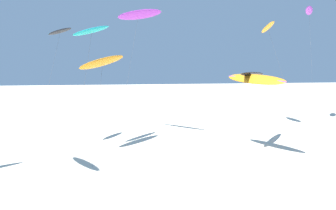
% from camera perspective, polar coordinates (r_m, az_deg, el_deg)
% --- Properties ---
extents(flying_kite_0, '(6.65, 10.17, 17.27)m').
position_cam_1_polar(flying_kite_0, '(48.10, -5.02, 14.92)').
color(flying_kite_0, purple).
rests_on(flying_kite_0, ground).
extents(flying_kite_1, '(4.91, 10.70, 19.51)m').
position_cam_1_polar(flying_kite_1, '(64.22, 22.70, 14.46)').
color(flying_kite_1, purple).
rests_on(flying_kite_1, ground).
extents(flying_kite_3, '(6.23, 8.24, 9.19)m').
position_cam_1_polar(flying_kite_3, '(42.25, 14.11, 5.08)').
color(flying_kite_3, black).
rests_on(flying_kite_3, ground).
extents(flying_kite_5, '(5.14, 12.05, 8.98)m').
position_cam_1_polar(flying_kite_5, '(39.32, 14.51, 4.26)').
color(flying_kite_5, orange).
rests_on(flying_kite_5, ground).
extents(flying_kite_7, '(5.76, 11.55, 11.40)m').
position_cam_1_polar(flying_kite_7, '(40.81, -10.96, 7.13)').
color(flying_kite_7, orange).
rests_on(flying_kite_7, ground).
extents(flying_kite_9, '(3.42, 10.39, 14.69)m').
position_cam_1_polar(flying_kite_9, '(44.09, -17.69, 11.75)').
color(flying_kite_9, black).
rests_on(flying_kite_9, ground).
extents(flying_kite_10, '(4.57, 5.82, 15.02)m').
position_cam_1_polar(flying_kite_10, '(42.68, -12.70, 12.15)').
color(flying_kite_10, '#19B2B7').
rests_on(flying_kite_10, ground).
extents(flying_kite_11, '(3.28, 9.95, 16.43)m').
position_cam_1_polar(flying_kite_11, '(56.88, 16.47, 12.44)').
color(flying_kite_11, orange).
rests_on(flying_kite_11, ground).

